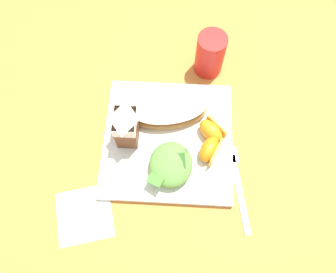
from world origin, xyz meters
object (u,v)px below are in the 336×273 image
Objects in this scene: milk_carton at (126,125)px; orange_wedge_middle at (211,130)px; cheesy_pizza_bread at (170,111)px; green_salad_pile at (171,165)px; orange_wedge_front at (210,150)px; paper_napkin at (85,215)px; metal_fork at (238,181)px; drinking_red_cup at (210,54)px; white_plate at (168,140)px.

milk_carton is 0.18m from orange_wedge_middle.
cheesy_pizza_bread is 0.12m from green_salad_pile.
milk_carton is 1.58× the size of orange_wedge_front.
paper_napkin is at bearing 121.61° from green_salad_pile.
green_salad_pile reaches higher than metal_fork.
drinking_red_cup reaches higher than orange_wedge_middle.
orange_wedge_middle is at bearing -3.86° from orange_wedge_front.
drinking_red_cup is at bearing -16.25° from green_salad_pile.
cheesy_pizza_bread is (0.06, -0.00, 0.03)m from white_plate.
white_plate is at bearing 60.76° from metal_fork.
milk_carton is at bearing -23.92° from paper_napkin.
metal_fork is at bearing -97.59° from green_salad_pile.
white_plate is 0.22m from drinking_red_cup.
orange_wedge_front is (0.04, -0.08, -0.00)m from green_salad_pile.
cheesy_pizza_bread is 0.97× the size of metal_fork.
drinking_red_cup reaches higher than orange_wedge_front.
green_salad_pile is 0.09m from orange_wedge_front.
paper_napkin is (-0.23, 0.16, -0.03)m from cheesy_pizza_bread.
orange_wedge_front is 0.29m from paper_napkin.
milk_carton reaches higher than orange_wedge_middle.
green_salad_pile reaches higher than cheesy_pizza_bread.
metal_fork is (-0.14, -0.15, -0.03)m from cheesy_pizza_bread.
green_salad_pile reaches higher than orange_wedge_middle.
green_salad_pile is 0.12m from orange_wedge_middle.
orange_wedge_middle is (0.02, -0.18, -0.04)m from milk_carton.
metal_fork is (-0.02, -0.14, -0.03)m from green_salad_pile.
cheesy_pizza_bread is 1.66× the size of paper_napkin.
orange_wedge_front reaches higher than cheesy_pizza_bread.
orange_wedge_middle is (0.08, -0.08, -0.00)m from green_salad_pile.
cheesy_pizza_bread is at bearing -56.78° from milk_carton.
milk_carton is (0.07, 0.09, 0.04)m from green_salad_pile.
drinking_red_cup reaches higher than green_salad_pile.
paper_napkin is 0.58× the size of metal_fork.
paper_napkin is (-0.14, 0.25, -0.03)m from orange_wedge_front.
orange_wedge_middle is at bearing -178.13° from drinking_red_cup.
paper_napkin is at bearing 105.36° from metal_fork.
orange_wedge_front is 0.37× the size of metal_fork.
paper_napkin is at bearing 136.72° from white_plate.
paper_napkin is 1.01× the size of drinking_red_cup.
orange_wedge_front is (-0.03, -0.09, 0.03)m from white_plate.
white_plate is 2.55× the size of milk_carton.
orange_wedge_front is at bearing -134.36° from cheesy_pizza_bread.
cheesy_pizza_bread is 0.21m from metal_fork.
milk_carton is 0.18m from orange_wedge_front.
drinking_red_cup is at bearing -33.83° from paper_napkin.
paper_napkin is at bearing 126.23° from orange_wedge_middle.
milk_carton reaches higher than white_plate.
drinking_red_cup reaches higher than paper_napkin.
orange_wedge_middle is 0.18m from drinking_red_cup.
green_salad_pile reaches higher than orange_wedge_front.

